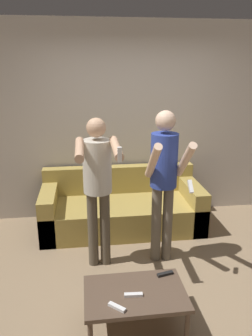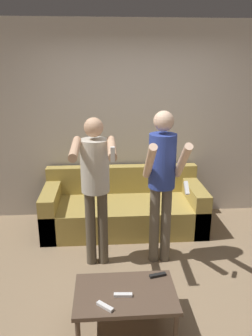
# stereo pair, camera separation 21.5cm
# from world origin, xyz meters

# --- Properties ---
(ground_plane) EXTENTS (14.00, 14.00, 0.00)m
(ground_plane) POSITION_xyz_m (0.00, 0.00, 0.00)
(ground_plane) COLOR #937A5B
(wall_back) EXTENTS (6.40, 0.06, 2.70)m
(wall_back) POSITION_xyz_m (0.00, 1.81, 1.35)
(wall_back) COLOR beige
(wall_back) RESTS_ON ground_plane
(couch) EXTENTS (2.11, 0.89, 0.77)m
(couch) POSITION_xyz_m (-0.20, 1.34, 0.26)
(couch) COLOR #AD9347
(couch) RESTS_ON ground_plane
(person_standing_left) EXTENTS (0.42, 0.73, 1.64)m
(person_standing_left) POSITION_xyz_m (-0.55, 0.47, 1.02)
(person_standing_left) COLOR brown
(person_standing_left) RESTS_ON ground_plane
(person_standing_right) EXTENTS (0.40, 0.60, 1.70)m
(person_standing_right) POSITION_xyz_m (0.15, 0.47, 1.04)
(person_standing_right) COLOR #6B6051
(person_standing_right) RESTS_ON ground_plane
(coffee_table) EXTENTS (0.84, 0.54, 0.35)m
(coffee_table) POSITION_xyz_m (-0.30, -0.47, 0.31)
(coffee_table) COLOR brown
(coffee_table) RESTS_ON ground_plane
(remote_near) EXTENTS (0.14, 0.13, 0.02)m
(remote_near) POSITION_xyz_m (-0.47, -0.64, 0.36)
(remote_near) COLOR white
(remote_near) RESTS_ON coffee_table
(remote_mid) EXTENTS (0.15, 0.05, 0.02)m
(remote_mid) POSITION_xyz_m (-0.32, -0.52, 0.36)
(remote_mid) COLOR white
(remote_mid) RESTS_ON coffee_table
(remote_far) EXTENTS (0.15, 0.07, 0.02)m
(remote_far) POSITION_xyz_m (-0.00, -0.28, 0.36)
(remote_far) COLOR black
(remote_far) RESTS_ON coffee_table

